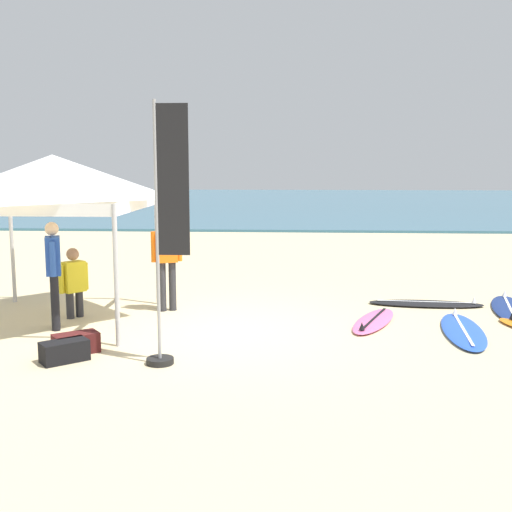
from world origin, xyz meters
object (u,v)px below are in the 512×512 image
object	(u,v)px
person_blue	(54,268)
person_orange	(167,256)
surfboard_black	(426,304)
person_yellow	(74,280)
surfboard_navy	(509,308)
canopy_tent	(53,177)
gear_bag_by_pole	(76,343)
banner_flag	(166,245)
gear_bag_near_tent	(64,351)
surfboard_pink	(374,321)
surfboard_blue	(463,331)

from	to	relation	value
person_blue	person_orange	bearing A→B (deg)	41.51
surfboard_black	person_orange	bearing A→B (deg)	-171.88
person_yellow	surfboard_navy	bearing A→B (deg)	7.42
canopy_tent	person_yellow	distance (m)	1.76
surfboard_black	person_orange	world-z (taller)	person_orange
surfboard_navy	gear_bag_by_pole	bearing A→B (deg)	-156.59
person_blue	banner_flag	world-z (taller)	banner_flag
surfboard_black	person_yellow	world-z (taller)	person_yellow
person_yellow	gear_bag_near_tent	xyz separation A→B (m)	(0.68, -2.36, -0.52)
surfboard_black	person_yellow	xyz separation A→B (m)	(-6.20, -1.26, 0.62)
person_blue	surfboard_navy	bearing A→B (deg)	12.89
canopy_tent	person_yellow	world-z (taller)	canopy_tent
surfboard_pink	surfboard_navy	world-z (taller)	same
person_blue	gear_bag_near_tent	distance (m)	1.95
gear_bag_near_tent	person_yellow	bearing A→B (deg)	106.01
surfboard_navy	person_yellow	distance (m)	7.69
person_blue	person_yellow	bearing A→B (deg)	86.81
banner_flag	gear_bag_near_tent	size ratio (longest dim) A/B	5.67
surfboard_navy	gear_bag_near_tent	distance (m)	7.70
canopy_tent	surfboard_black	size ratio (longest dim) A/B	1.35
person_blue	gear_bag_near_tent	size ratio (longest dim) A/B	2.85
person_orange	person_yellow	bearing A→B (deg)	-158.27
gear_bag_near_tent	canopy_tent	bearing A→B (deg)	112.05
surfboard_navy	person_orange	world-z (taller)	person_orange
gear_bag_by_pole	surfboard_black	bearing A→B (deg)	30.71
gear_bag_by_pole	person_yellow	bearing A→B (deg)	109.52
surfboard_black	person_blue	world-z (taller)	person_blue
surfboard_black	gear_bag_by_pole	size ratio (longest dim) A/B	3.54
person_orange	gear_bag_by_pole	distance (m)	2.83
person_orange	banner_flag	world-z (taller)	banner_flag
surfboard_blue	person_yellow	bearing A→B (deg)	174.39
surfboard_pink	person_blue	distance (m)	5.22
surfboard_blue	surfboard_black	xyz separation A→B (m)	(-0.16, 1.89, 0.00)
canopy_tent	surfboard_pink	xyz separation A→B (m)	(5.23, 0.16, -2.35)
canopy_tent	gear_bag_near_tent	xyz separation A→B (m)	(0.86, -2.12, -2.25)
canopy_tent	person_yellow	xyz separation A→B (m)	(0.18, 0.25, -1.73)
surfboard_black	gear_bag_near_tent	size ratio (longest dim) A/B	3.54
surfboard_navy	person_blue	xyz separation A→B (m)	(-7.65, -1.75, 0.95)
surfboard_blue	surfboard_navy	bearing A→B (deg)	52.36
surfboard_black	banner_flag	distance (m)	5.72
banner_flag	gear_bag_near_tent	world-z (taller)	banner_flag
surfboard_pink	surfboard_black	bearing A→B (deg)	49.71
surfboard_black	surfboard_navy	bearing A→B (deg)	-11.02
surfboard_blue	surfboard_black	distance (m)	1.90
person_yellow	gear_bag_by_pole	world-z (taller)	person_yellow
surfboard_navy	person_blue	size ratio (longest dim) A/B	1.31
surfboard_black	person_orange	xyz separation A→B (m)	(-4.71, -0.67, 0.95)
surfboard_blue	person_blue	world-z (taller)	person_blue
surfboard_blue	banner_flag	xyz separation A→B (m)	(-4.28, -1.77, 1.54)
person_orange	person_yellow	distance (m)	1.63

